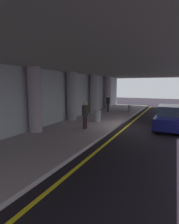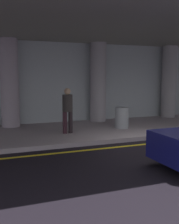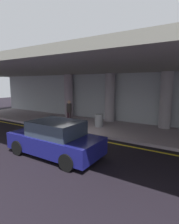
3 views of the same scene
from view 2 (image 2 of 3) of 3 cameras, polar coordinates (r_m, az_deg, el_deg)
ground_plane at (r=9.21m, az=13.52°, el=-7.10°), size 60.00×60.00×0.00m
sidewalk at (r=11.80m, az=4.91°, el=-3.40°), size 26.00×4.20×0.15m
lane_stripe_yellow at (r=9.63m, az=11.74°, el=-6.40°), size 26.00×0.14×0.01m
support_column_far_left at (r=12.13m, az=-15.98°, el=5.67°), size 0.75×0.75×3.65m
support_column_left_mid at (r=13.12m, az=1.77°, el=6.04°), size 0.75×0.75×3.65m
support_column_center at (r=15.14m, az=15.91°, el=5.93°), size 0.75×0.75×3.65m
ceiling_overhang at (r=11.29m, az=6.30°, el=15.87°), size 28.00×13.20×0.30m
terminal_back_wall at (r=13.66m, az=0.81°, el=5.77°), size 26.00×0.30×3.80m
traveler_with_luggage at (r=10.34m, az=-4.50°, el=0.91°), size 0.38×0.38×1.68m
trash_bin_steel at (r=11.50m, az=6.60°, el=-1.17°), size 0.56×0.56×0.85m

